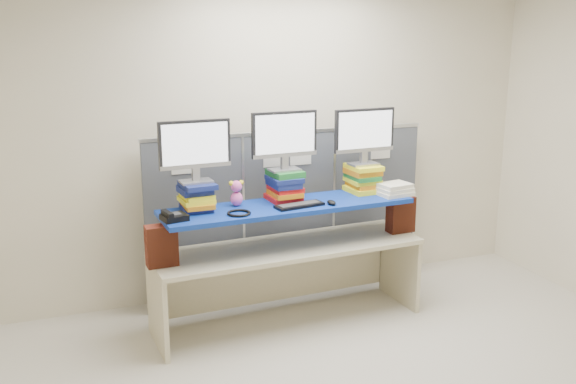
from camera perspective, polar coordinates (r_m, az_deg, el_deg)
name	(u,v)px	position (r m, az deg, el deg)	size (l,w,h in m)	color
room	(390,191)	(4.08, 9.04, 0.12)	(5.00, 4.00, 2.80)	beige
cubicle_partition	(289,214)	(5.80, 0.09, -1.94)	(2.60, 0.06, 1.53)	#444851
desk	(288,261)	(5.29, 0.00, -6.16)	(2.25, 0.75, 0.68)	beige
brick_pier_left	(162,246)	(4.85, -11.18, -4.70)	(0.23, 0.12, 0.31)	maroon
brick_pier_right	(401,214)	(5.64, 9.98, -1.97)	(0.23, 0.12, 0.31)	maroon
blue_board	(288,206)	(5.15, 0.00, -1.28)	(2.05, 0.51, 0.04)	navy
book_stack_left	(197,196)	(4.99, -8.14, -0.37)	(0.27, 0.32, 0.22)	navy
book_stack_center	(285,185)	(5.23, -0.31, 0.59)	(0.28, 0.31, 0.25)	red
book_stack_right	(363,178)	(5.55, 6.67, 1.23)	(0.27, 0.31, 0.24)	yellow
monitor_left	(195,147)	(4.91, -8.28, 3.94)	(0.56, 0.17, 0.48)	#96969B
monitor_center	(284,137)	(5.15, -0.31, 4.89)	(0.56, 0.17, 0.48)	#96969B
monitor_right	(364,133)	(5.48, 6.81, 5.21)	(0.56, 0.17, 0.48)	#96969B
keyboard	(299,205)	(5.07, 1.02, -1.18)	(0.41, 0.19, 0.03)	black
mouse	(331,202)	(5.14, 3.89, -0.93)	(0.06, 0.11, 0.03)	black
desk_phone	(173,217)	(4.77, -10.15, -2.17)	(0.20, 0.19, 0.07)	black
headset	(239,213)	(4.87, -4.39, -1.88)	(0.18, 0.18, 0.02)	black
plush_toy	(236,193)	(5.08, -4.60, -0.08)	(0.12, 0.09, 0.21)	#F75EB3
binder_stack	(395,189)	(5.49, 9.46, 0.23)	(0.31, 0.26, 0.10)	white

